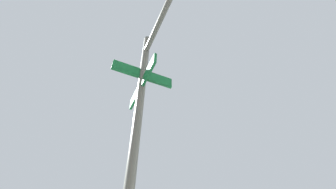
{
  "coord_description": "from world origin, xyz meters",
  "views": [
    {
      "loc": [
        -5.16,
        -5.24,
        1.62
      ],
      "look_at": [
        -6.91,
        -6.49,
        3.6
      ],
      "focal_mm": 22.24,
      "sensor_mm": 36.0,
      "label": 1
    }
  ],
  "objects": [
    {
      "name": "traffic_signal_near",
      "position": [
        -6.01,
        -5.58,
        3.67
      ],
      "size": [
        2.14,
        3.4,
        5.14
      ],
      "color": "#474C47",
      "rests_on": "ground_plane"
    }
  ]
}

